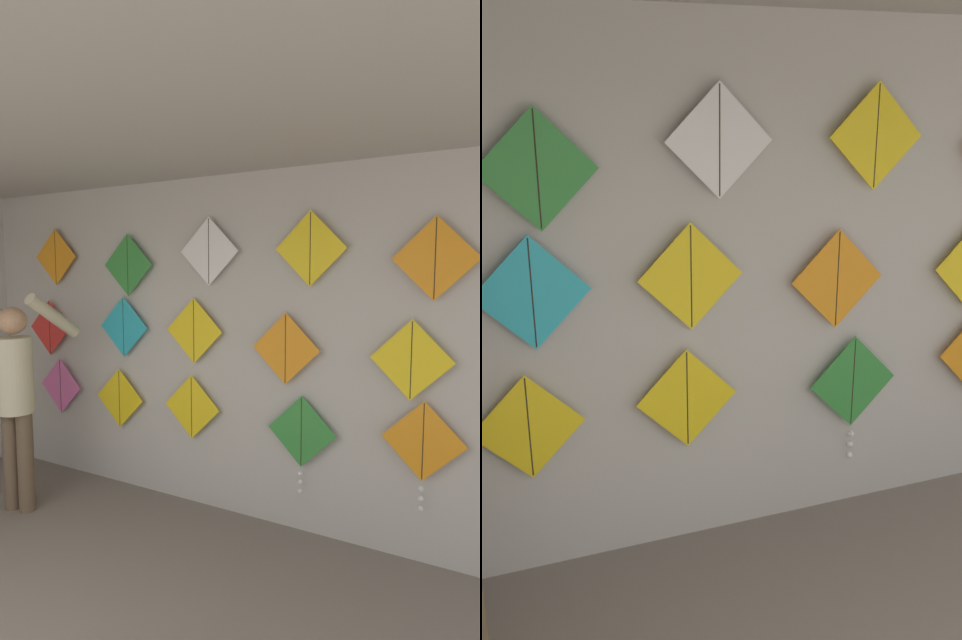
{
  "view_description": "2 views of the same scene",
  "coord_description": "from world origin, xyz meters",
  "views": [
    {
      "loc": [
        2.29,
        -0.24,
        2.02
      ],
      "look_at": [
        0.51,
        2.97,
        1.67
      ],
      "focal_mm": 28.0,
      "sensor_mm": 36.0,
      "label": 1
    },
    {
      "loc": [
        -1.15,
        -0.08,
        2.42
      ],
      "look_at": [
        0.01,
        2.97,
        1.37
      ],
      "focal_mm": 40.0,
      "sensor_mm": 36.0,
      "label": 2
    }
  ],
  "objects": [
    {
      "name": "kite_12",
      "position": [
        0.09,
        3.21,
        2.19
      ],
      "size": [
        0.55,
        0.01,
        0.55
      ],
      "color": "white"
    },
    {
      "name": "kite_5",
      "position": [
        -1.83,
        3.21,
        1.46
      ],
      "size": [
        0.55,
        0.01,
        0.55
      ],
      "color": "red"
    },
    {
      "name": "kite_8",
      "position": [
        0.77,
        3.21,
        1.44
      ],
      "size": [
        0.55,
        0.01,
        0.55
      ],
      "color": "orange"
    },
    {
      "name": "kite_1",
      "position": [
        -0.92,
        3.21,
        0.85
      ],
      "size": [
        0.55,
        0.01,
        0.55
      ],
      "color": "yellow"
    },
    {
      "name": "kite_6",
      "position": [
        -0.85,
        3.21,
        1.52
      ],
      "size": [
        0.55,
        0.01,
        0.55
      ],
      "color": "#28B2C6"
    },
    {
      "name": "ceiling_slab",
      "position": [
        0.0,
        1.63,
        2.82
      ],
      "size": [
        5.94,
        4.07,
        0.04
      ],
      "primitive_type": "cube",
      "color": "#A8A399"
    },
    {
      "name": "kite_9",
      "position": [
        1.69,
        3.21,
        1.43
      ],
      "size": [
        0.55,
        0.01,
        0.55
      ],
      "color": "yellow"
    },
    {
      "name": "kite_3",
      "position": [
        0.91,
        3.21,
        0.78
      ],
      "size": [
        0.55,
        0.04,
        0.76
      ],
      "color": "#338C38"
    },
    {
      "name": "kite_14",
      "position": [
        1.82,
        3.21,
        2.11
      ],
      "size": [
        0.55,
        0.01,
        0.55
      ],
      "color": "orange"
    },
    {
      "name": "kite_7",
      "position": [
        -0.07,
        3.21,
        1.53
      ],
      "size": [
        0.55,
        0.01,
        0.55
      ],
      "color": "yellow"
    },
    {
      "name": "shopkeeper",
      "position": [
        -1.34,
        2.44,
        1.04
      ],
      "size": [
        0.46,
        0.68,
        1.85
      ],
      "rotation": [
        0.0,
        0.0,
        0.2
      ],
      "color": "brown",
      "rests_on": "ground"
    },
    {
      "name": "kite_4",
      "position": [
        1.79,
        3.21,
        0.85
      ],
      "size": [
        0.55,
        0.04,
        0.76
      ],
      "color": "orange"
    },
    {
      "name": "kite_2",
      "position": [
        -0.1,
        3.21,
        0.87
      ],
      "size": [
        0.55,
        0.01,
        0.55
      ],
      "color": "yellow"
    },
    {
      "name": "back_panel",
      "position": [
        0.0,
        3.3,
        1.4
      ],
      "size": [
        5.94,
        0.06,
        2.8
      ],
      "primitive_type": "cube",
      "color": "#BCB7AD",
      "rests_on": "ground"
    },
    {
      "name": "kite_11",
      "position": [
        -0.78,
        3.21,
        2.08
      ],
      "size": [
        0.55,
        0.01,
        0.55
      ],
      "color": "#338C38"
    },
    {
      "name": "kite_10",
      "position": [
        -1.71,
        3.21,
        2.17
      ],
      "size": [
        0.55,
        0.01,
        0.55
      ],
      "color": "orange"
    },
    {
      "name": "kite_13",
      "position": [
        0.96,
        3.21,
        2.19
      ],
      "size": [
        0.55,
        0.01,
        0.55
      ],
      "color": "yellow"
    },
    {
      "name": "kite_0",
      "position": [
        -1.7,
        3.21,
        0.87
      ],
      "size": [
        0.55,
        0.01,
        0.55
      ],
      "color": "pink"
    }
  ]
}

